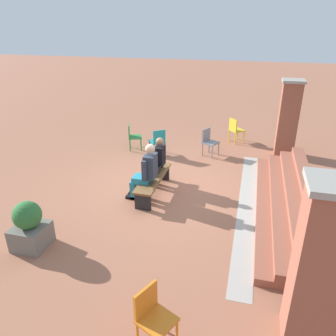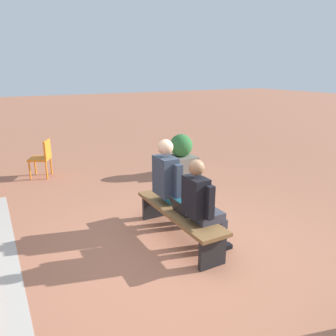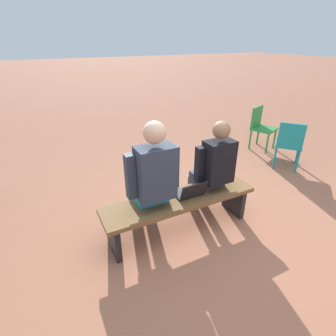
% 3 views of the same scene
% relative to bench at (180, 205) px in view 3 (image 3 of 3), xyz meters
% --- Properties ---
extents(ground_plane, '(60.00, 60.00, 0.00)m').
position_rel_bench_xyz_m(ground_plane, '(-0.36, 0.15, -0.35)').
color(ground_plane, '#9E6047').
extents(bench, '(1.80, 0.44, 0.45)m').
position_rel_bench_xyz_m(bench, '(0.00, 0.00, 0.00)').
color(bench, brown).
rests_on(bench, ground).
extents(person_student, '(0.51, 0.64, 1.29)m').
position_rel_bench_xyz_m(person_student, '(-0.46, -0.06, 0.34)').
color(person_student, '#383842').
rests_on(person_student, ground).
extents(person_adult, '(0.57, 0.72, 1.39)m').
position_rel_bench_xyz_m(person_adult, '(0.32, -0.07, 0.38)').
color(person_adult, teal).
rests_on(person_adult, ground).
extents(laptop, '(0.32, 0.29, 0.21)m').
position_rel_bench_xyz_m(laptop, '(-0.11, 0.01, 0.15)').
color(laptop, black).
rests_on(laptop, bench).
extents(plastic_chair_by_pillar, '(0.59, 0.59, 0.84)m').
position_rel_bench_xyz_m(plastic_chair_by_pillar, '(-2.46, -0.60, 0.13)').
color(plastic_chair_by_pillar, teal).
rests_on(plastic_chair_by_pillar, ground).
extents(plastic_chair_foreground, '(0.54, 0.54, 0.84)m').
position_rel_bench_xyz_m(plastic_chair_foreground, '(-2.73, -1.54, 0.13)').
color(plastic_chair_foreground, '#2D893D').
rests_on(plastic_chair_foreground, ground).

